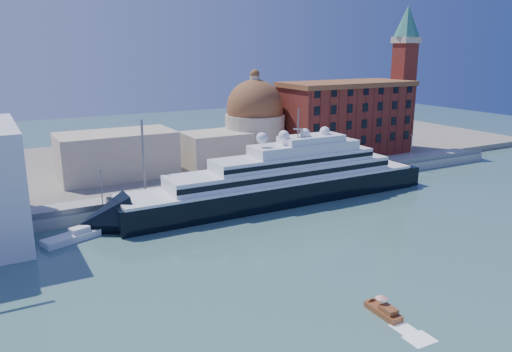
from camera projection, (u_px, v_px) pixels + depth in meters
ground at (301, 241)px, 94.89m from camera, size 400.00×400.00×0.00m
quay at (224, 191)px, 123.37m from camera, size 180.00×10.00×2.50m
land at (168, 160)px, 158.15m from camera, size 260.00×72.00×2.00m
quay_fence at (232, 188)px, 119.10m from camera, size 180.00×0.10×1.20m
superyacht at (268, 186)px, 116.10m from camera, size 85.98×11.92×25.70m
service_barge at (72, 237)px, 94.78m from camera, size 11.30×6.92×2.41m
water_taxi at (384, 311)px, 68.34m from camera, size 2.10×5.91×2.78m
warehouse at (346, 118)px, 159.89m from camera, size 43.00×19.00×23.25m
campanile at (404, 69)px, 167.42m from camera, size 8.40×8.40×47.00m
church at (208, 136)px, 144.03m from camera, size 66.00×18.00×25.50m
lamp_posts at (176, 164)px, 113.80m from camera, size 120.80×2.40×18.00m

